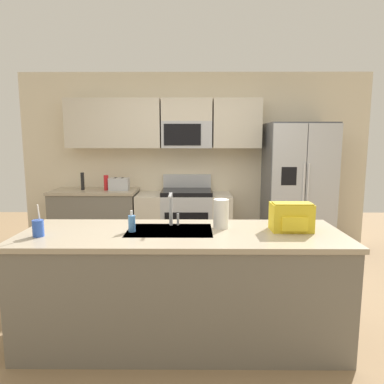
{
  "coord_description": "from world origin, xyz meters",
  "views": [
    {
      "loc": [
        -0.01,
        -3.21,
        1.62
      ],
      "look_at": [
        -0.03,
        0.6,
        1.05
      ],
      "focal_mm": 32.77,
      "sensor_mm": 36.0,
      "label": 1
    }
  ],
  "objects_px": {
    "toaster": "(119,184)",
    "backpack": "(291,216)",
    "bottle_red": "(106,183)",
    "range_oven": "(184,221)",
    "soap_dispenser": "(132,223)",
    "refrigerator": "(297,189)",
    "pepper_mill": "(83,181)",
    "sink_faucet": "(171,206)",
    "drink_cup_blue": "(38,228)",
    "paper_towel_roll": "(221,214)"
  },
  "relations": [
    {
      "from": "refrigerator",
      "to": "range_oven",
      "type": "bearing_deg",
      "value": 177.45
    },
    {
      "from": "toaster",
      "to": "backpack",
      "type": "xyz_separation_m",
      "value": [
        1.85,
        -2.23,
        0.03
      ]
    },
    {
      "from": "bottle_red",
      "to": "soap_dispenser",
      "type": "xyz_separation_m",
      "value": [
        0.77,
        -2.28,
        -0.04
      ]
    },
    {
      "from": "paper_towel_roll",
      "to": "drink_cup_blue",
      "type": "bearing_deg",
      "value": -169.4
    },
    {
      "from": "toaster",
      "to": "backpack",
      "type": "relative_size",
      "value": 0.87
    },
    {
      "from": "drink_cup_blue",
      "to": "range_oven",
      "type": "bearing_deg",
      "value": 67.38
    },
    {
      "from": "refrigerator",
      "to": "pepper_mill",
      "type": "xyz_separation_m",
      "value": [
        -3.08,
        0.07,
        0.1
      ]
    },
    {
      "from": "pepper_mill",
      "to": "bottle_red",
      "type": "relative_size",
      "value": 1.16
    },
    {
      "from": "range_oven",
      "to": "toaster",
      "type": "relative_size",
      "value": 4.86
    },
    {
      "from": "sink_faucet",
      "to": "soap_dispenser",
      "type": "height_order",
      "value": "sink_faucet"
    },
    {
      "from": "soap_dispenser",
      "to": "backpack",
      "type": "distance_m",
      "value": 1.27
    },
    {
      "from": "range_oven",
      "to": "refrigerator",
      "type": "bearing_deg",
      "value": -2.55
    },
    {
      "from": "refrigerator",
      "to": "sink_faucet",
      "type": "height_order",
      "value": "refrigerator"
    },
    {
      "from": "refrigerator",
      "to": "sink_faucet",
      "type": "xyz_separation_m",
      "value": [
        -1.66,
        -2.06,
        0.14
      ]
    },
    {
      "from": "pepper_mill",
      "to": "range_oven",
      "type": "bearing_deg",
      "value": 0.1
    },
    {
      "from": "pepper_mill",
      "to": "paper_towel_roll",
      "type": "relative_size",
      "value": 1.04
    },
    {
      "from": "backpack",
      "to": "toaster",
      "type": "bearing_deg",
      "value": 129.65
    },
    {
      "from": "sink_faucet",
      "to": "toaster",
      "type": "bearing_deg",
      "value": 113.03
    },
    {
      "from": "refrigerator",
      "to": "soap_dispenser",
      "type": "distance_m",
      "value": 2.98
    },
    {
      "from": "range_oven",
      "to": "refrigerator",
      "type": "distance_m",
      "value": 1.68
    },
    {
      "from": "range_oven",
      "to": "refrigerator",
      "type": "xyz_separation_m",
      "value": [
        1.61,
        -0.07,
        0.48
      ]
    },
    {
      "from": "bottle_red",
      "to": "sink_faucet",
      "type": "distance_m",
      "value": 2.35
    },
    {
      "from": "range_oven",
      "to": "soap_dispenser",
      "type": "relative_size",
      "value": 8.0
    },
    {
      "from": "soap_dispenser",
      "to": "paper_towel_roll",
      "type": "xyz_separation_m",
      "value": [
        0.71,
        0.12,
        0.05
      ]
    },
    {
      "from": "paper_towel_roll",
      "to": "range_oven",
      "type": "bearing_deg",
      "value": 99.44
    },
    {
      "from": "range_oven",
      "to": "backpack",
      "type": "distance_m",
      "value": 2.53
    },
    {
      "from": "sink_faucet",
      "to": "drink_cup_blue",
      "type": "distance_m",
      "value": 1.04
    },
    {
      "from": "pepper_mill",
      "to": "bottle_red",
      "type": "height_order",
      "value": "pepper_mill"
    },
    {
      "from": "refrigerator",
      "to": "pepper_mill",
      "type": "distance_m",
      "value": 3.08
    },
    {
      "from": "pepper_mill",
      "to": "toaster",
      "type": "bearing_deg",
      "value": -5.31
    },
    {
      "from": "toaster",
      "to": "soap_dispenser",
      "type": "height_order",
      "value": "toaster"
    },
    {
      "from": "bottle_red",
      "to": "drink_cup_blue",
      "type": "distance_m",
      "value": 2.43
    },
    {
      "from": "bottle_red",
      "to": "range_oven",
      "type": "bearing_deg",
      "value": 2.05
    },
    {
      "from": "sink_faucet",
      "to": "drink_cup_blue",
      "type": "bearing_deg",
      "value": -161.47
    },
    {
      "from": "soap_dispenser",
      "to": "range_oven",
      "type": "bearing_deg",
      "value": 81.51
    },
    {
      "from": "sink_faucet",
      "to": "soap_dispenser",
      "type": "distance_m",
      "value": 0.37
    },
    {
      "from": "backpack",
      "to": "bottle_red",
      "type": "bearing_deg",
      "value": 132.22
    },
    {
      "from": "drink_cup_blue",
      "to": "paper_towel_roll",
      "type": "distance_m",
      "value": 1.42
    },
    {
      "from": "bottle_red",
      "to": "paper_towel_roll",
      "type": "bearing_deg",
      "value": -55.54
    },
    {
      "from": "drink_cup_blue",
      "to": "backpack",
      "type": "height_order",
      "value": "drink_cup_blue"
    },
    {
      "from": "toaster",
      "to": "drink_cup_blue",
      "type": "xyz_separation_m",
      "value": [
        -0.1,
        -2.41,
        -0.03
      ]
    },
    {
      "from": "sink_faucet",
      "to": "backpack",
      "type": "height_order",
      "value": "sink_faucet"
    },
    {
      "from": "range_oven",
      "to": "paper_towel_roll",
      "type": "distance_m",
      "value": 2.31
    },
    {
      "from": "pepper_mill",
      "to": "backpack",
      "type": "xyz_separation_m",
      "value": [
        2.39,
        -2.28,
        -0.01
      ]
    },
    {
      "from": "toaster",
      "to": "drink_cup_blue",
      "type": "bearing_deg",
      "value": -92.28
    },
    {
      "from": "range_oven",
      "to": "bottle_red",
      "type": "distance_m",
      "value": 1.25
    },
    {
      "from": "pepper_mill",
      "to": "drink_cup_blue",
      "type": "bearing_deg",
      "value": -79.81
    },
    {
      "from": "bottle_red",
      "to": "refrigerator",
      "type": "bearing_deg",
      "value": -0.67
    },
    {
      "from": "refrigerator",
      "to": "paper_towel_roll",
      "type": "relative_size",
      "value": 7.71
    },
    {
      "from": "bottle_red",
      "to": "backpack",
      "type": "bearing_deg",
      "value": -47.78
    }
  ]
}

